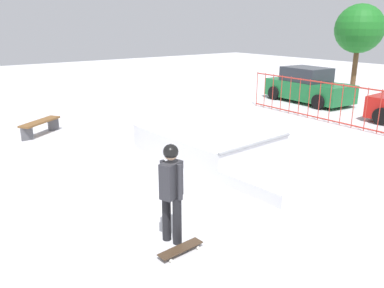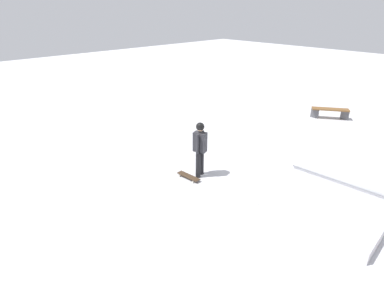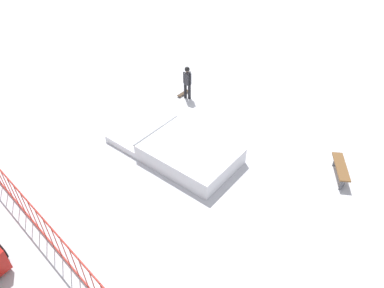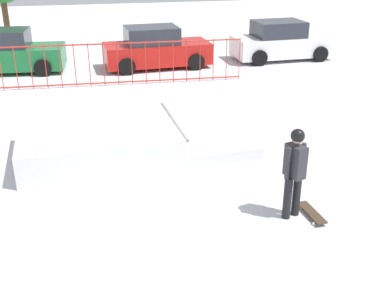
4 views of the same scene
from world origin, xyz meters
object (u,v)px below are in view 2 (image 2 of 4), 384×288
at_px(skateboard, 189,176).
at_px(skate_ramp, 355,176).
at_px(park_bench, 330,111).
at_px(skater, 200,145).

bearing_deg(skateboard, skate_ramp, -141.93).
bearing_deg(park_bench, skate_ramp, 31.36).
distance_m(skateboard, park_bench, 8.51).
distance_m(skate_ramp, skateboard, 4.84).
relative_size(skate_ramp, skateboard, 6.83).
distance_m(skater, skateboard, 1.01).
distance_m(skate_ramp, park_bench, 6.17).
bearing_deg(skate_ramp, skater, -54.18).
xyz_separation_m(skater, park_bench, (-8.12, 0.29, -0.65)).
xyz_separation_m(skate_ramp, skater, (2.85, -3.50, 0.69)).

